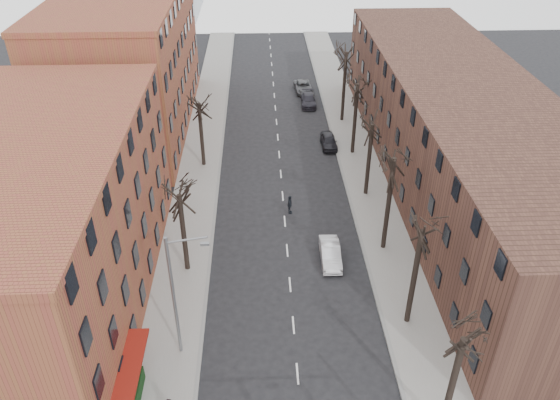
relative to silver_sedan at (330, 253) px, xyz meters
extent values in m
cube|color=gray|center=(-11.23, 16.37, -0.61)|extent=(4.00, 90.00, 0.15)
cube|color=gray|center=(4.77, 16.37, -0.61)|extent=(4.00, 90.00, 0.15)
cube|color=brown|center=(-19.23, -3.63, 5.32)|extent=(12.00, 26.00, 12.00)
cube|color=brown|center=(-19.23, 25.37, 6.32)|extent=(12.00, 28.00, 14.00)
cube|color=#4D2F24|center=(12.77, 11.37, 4.32)|extent=(12.00, 50.00, 10.00)
cylinder|color=slate|center=(-10.43, -8.63, 3.82)|extent=(0.20, 0.20, 9.00)
cylinder|color=slate|center=(-9.33, -8.63, 8.12)|extent=(2.39, 0.12, 0.46)
cube|color=slate|center=(-8.33, -8.63, 7.82)|extent=(0.50, 0.22, 0.14)
imported|color=silver|center=(0.00, 0.00, 0.00)|extent=(1.48, 4.14, 1.36)
imported|color=black|center=(2.07, 18.93, -0.02)|extent=(1.65, 3.93, 1.33)
imported|color=#222129|center=(0.88, 30.14, -0.04)|extent=(2.00, 4.52, 1.29)
imported|color=#505357|center=(0.57, 34.50, -0.05)|extent=(2.42, 4.70, 1.27)
imported|color=black|center=(-2.74, 6.62, 0.18)|extent=(0.43, 1.01, 1.72)
camera|label=1|loc=(-5.17, -32.50, 26.06)|focal=35.00mm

